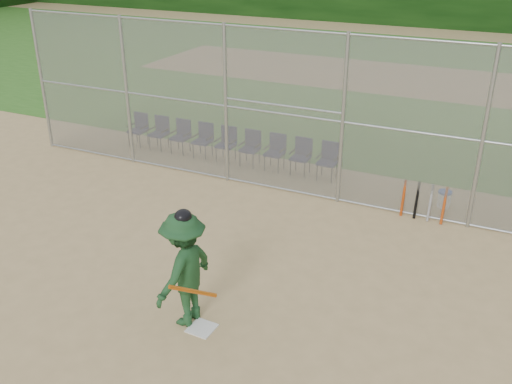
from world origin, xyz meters
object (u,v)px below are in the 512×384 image
at_px(home_plate, 202,328).
at_px(water_cooler, 444,199).
at_px(chair_0, 138,130).
at_px(batter_at_plate, 184,269).

relative_size(home_plate, water_cooler, 1.03).
xyz_separation_m(water_cooler, chair_0, (-9.04, 0.42, 0.27)).
height_order(home_plate, water_cooler, water_cooler).
relative_size(water_cooler, chair_0, 0.42).
relative_size(batter_at_plate, chair_0, 2.18).
bearing_deg(batter_at_plate, chair_0, 131.00).
xyz_separation_m(batter_at_plate, water_cooler, (3.24, 6.26, -0.81)).
xyz_separation_m(home_plate, batter_at_plate, (-0.34, 0.10, 1.00)).
distance_m(batter_at_plate, water_cooler, 7.09).
xyz_separation_m(home_plate, chair_0, (-6.14, 6.77, 0.47)).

